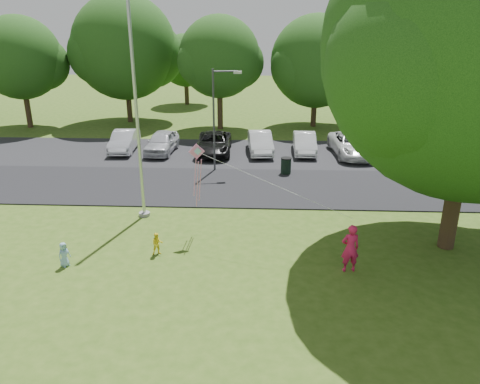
{
  "coord_description": "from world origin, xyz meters",
  "views": [
    {
      "loc": [
        1.75,
        -14.31,
        8.45
      ],
      "look_at": [
        0.9,
        4.0,
        1.6
      ],
      "focal_mm": 35.0,
      "sensor_mm": 36.0,
      "label": 1
    }
  ],
  "objects_px": {
    "flagpole": "(138,125)",
    "big_tree": "(477,55)",
    "street_lamp": "(218,111)",
    "kite": "(200,163)",
    "trash_can": "(286,166)",
    "woman": "(350,248)",
    "child_blue": "(64,255)",
    "child_yellow": "(157,244)"
  },
  "relations": [
    {
      "from": "flagpole",
      "to": "street_lamp",
      "type": "height_order",
      "value": "flagpole"
    },
    {
      "from": "woman",
      "to": "child_blue",
      "type": "relative_size",
      "value": 1.92
    },
    {
      "from": "child_blue",
      "to": "kite",
      "type": "height_order",
      "value": "kite"
    },
    {
      "from": "woman",
      "to": "kite",
      "type": "xyz_separation_m",
      "value": [
        -5.56,
        2.69,
        2.21
      ]
    },
    {
      "from": "flagpole",
      "to": "child_blue",
      "type": "height_order",
      "value": "flagpole"
    },
    {
      "from": "flagpole",
      "to": "street_lamp",
      "type": "bearing_deg",
      "value": 67.88
    },
    {
      "from": "trash_can",
      "to": "big_tree",
      "type": "relative_size",
      "value": 0.08
    },
    {
      "from": "woman",
      "to": "big_tree",
      "type": "bearing_deg",
      "value": -163.25
    },
    {
      "from": "street_lamp",
      "to": "big_tree",
      "type": "height_order",
      "value": "big_tree"
    },
    {
      "from": "kite",
      "to": "flagpole",
      "type": "bearing_deg",
      "value": 134.52
    },
    {
      "from": "trash_can",
      "to": "child_yellow",
      "type": "relative_size",
      "value": 1.11
    },
    {
      "from": "trash_can",
      "to": "child_blue",
      "type": "distance_m",
      "value": 13.88
    },
    {
      "from": "child_blue",
      "to": "flagpole",
      "type": "bearing_deg",
      "value": 12.36
    },
    {
      "from": "trash_can",
      "to": "kite",
      "type": "height_order",
      "value": "kite"
    },
    {
      "from": "flagpole",
      "to": "woman",
      "type": "xyz_separation_m",
      "value": [
        8.42,
        -4.54,
        -3.28
      ]
    },
    {
      "from": "child_blue",
      "to": "kite",
      "type": "relative_size",
      "value": 0.15
    },
    {
      "from": "big_tree",
      "to": "kite",
      "type": "relative_size",
      "value": 2.16
    },
    {
      "from": "trash_can",
      "to": "child_yellow",
      "type": "height_order",
      "value": "trash_can"
    },
    {
      "from": "kite",
      "to": "trash_can",
      "type": "bearing_deg",
      "value": 52.29
    },
    {
      "from": "child_yellow",
      "to": "kite",
      "type": "distance_m",
      "value": 3.53
    },
    {
      "from": "flagpole",
      "to": "child_yellow",
      "type": "distance_m",
      "value": 5.39
    },
    {
      "from": "flagpole",
      "to": "big_tree",
      "type": "relative_size",
      "value": 0.77
    },
    {
      "from": "flagpole",
      "to": "woman",
      "type": "distance_m",
      "value": 10.11
    },
    {
      "from": "flagpole",
      "to": "big_tree",
      "type": "height_order",
      "value": "big_tree"
    },
    {
      "from": "trash_can",
      "to": "child_blue",
      "type": "relative_size",
      "value": 1.06
    },
    {
      "from": "child_blue",
      "to": "big_tree",
      "type": "bearing_deg",
      "value": -48.42
    },
    {
      "from": "street_lamp",
      "to": "kite",
      "type": "height_order",
      "value": "street_lamp"
    },
    {
      "from": "woman",
      "to": "child_yellow",
      "type": "relative_size",
      "value": 2.01
    },
    {
      "from": "street_lamp",
      "to": "big_tree",
      "type": "relative_size",
      "value": 0.45
    },
    {
      "from": "woman",
      "to": "flagpole",
      "type": "bearing_deg",
      "value": -37.64
    },
    {
      "from": "flagpole",
      "to": "kite",
      "type": "height_order",
      "value": "flagpole"
    },
    {
      "from": "trash_can",
      "to": "kite",
      "type": "xyz_separation_m",
      "value": [
        -3.83,
        -8.17,
        2.61
      ]
    },
    {
      "from": "big_tree",
      "to": "flagpole",
      "type": "bearing_deg",
      "value": 168.47
    },
    {
      "from": "street_lamp",
      "to": "child_blue",
      "type": "relative_size",
      "value": 6.29
    },
    {
      "from": "street_lamp",
      "to": "trash_can",
      "type": "relative_size",
      "value": 5.95
    },
    {
      "from": "flagpole",
      "to": "big_tree",
      "type": "distance_m",
      "value": 13.12
    },
    {
      "from": "flagpole",
      "to": "kite",
      "type": "bearing_deg",
      "value": -32.86
    },
    {
      "from": "flagpole",
      "to": "big_tree",
      "type": "xyz_separation_m",
      "value": [
        12.49,
        -2.55,
        3.1
      ]
    },
    {
      "from": "big_tree",
      "to": "woman",
      "type": "relative_size",
      "value": 7.26
    },
    {
      "from": "street_lamp",
      "to": "woman",
      "type": "relative_size",
      "value": 3.28
    },
    {
      "from": "trash_can",
      "to": "big_tree",
      "type": "height_order",
      "value": "big_tree"
    },
    {
      "from": "trash_can",
      "to": "street_lamp",
      "type": "bearing_deg",
      "value": 172.61
    }
  ]
}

